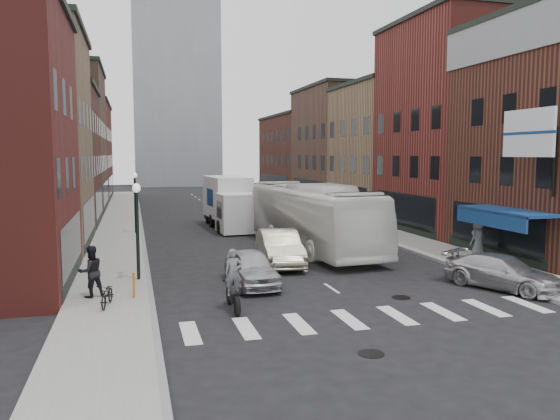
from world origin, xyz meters
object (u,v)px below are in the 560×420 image
object	(u,v)px
transit_bus	(311,217)
sedan_left_far	(279,248)
billboard_sign	(530,135)
streetlamp_far	(135,191)
ped_right_c	(478,238)
bike_rack	(134,285)
motorcycle_rider	(233,282)
curb_car	(502,272)
ped_left_solo	(91,271)
parked_bicycle	(107,295)
box_truck	(230,203)
sedan_left_near	(251,268)
streetlamp_near	(137,213)

from	to	relation	value
transit_bus	sedan_left_far	world-z (taller)	transit_bus
billboard_sign	streetlamp_far	bearing A→B (deg)	132.41
billboard_sign	ped_right_c	world-z (taller)	billboard_sign
bike_rack	motorcycle_rider	size ratio (longest dim) A/B	0.38
curb_car	motorcycle_rider	bearing A→B (deg)	155.41
billboard_sign	ped_left_solo	world-z (taller)	billboard_sign
ped_left_solo	parked_bicycle	bearing A→B (deg)	89.30
box_truck	parked_bicycle	xyz separation A→B (m)	(-7.68, -19.52, -1.26)
bike_rack	curb_car	distance (m)	14.26
box_truck	parked_bicycle	world-z (taller)	box_truck
sedan_left_near	ped_left_solo	xyz separation A→B (m)	(-6.11, -0.82, 0.37)
transit_bus	streetlamp_far	bearing A→B (deg)	134.68
billboard_sign	curb_car	distance (m)	5.99
streetlamp_near	bike_rack	xyz separation A→B (m)	(-0.20, -2.70, -2.36)
bike_rack	ped_left_solo	xyz separation A→B (m)	(-1.49, 0.23, 0.54)
sedan_left_far	curb_car	size ratio (longest dim) A/B	1.10
parked_bicycle	ped_right_c	distance (m)	18.31
curb_car	parked_bicycle	size ratio (longest dim) A/B	2.99
sedan_left_near	sedan_left_far	world-z (taller)	sedan_left_far
sedan_left_far	streetlamp_near	bearing A→B (deg)	-157.23
ped_left_solo	sedan_left_near	bearing A→B (deg)	163.66
sedan_left_far	ped_left_solo	distance (m)	9.42
bike_rack	box_truck	size ratio (longest dim) A/B	0.09
streetlamp_far	parked_bicycle	world-z (taller)	streetlamp_far
streetlamp_far	transit_bus	bearing A→B (deg)	-41.12
bike_rack	sedan_left_far	size ratio (longest dim) A/B	0.16
curb_car	parked_bicycle	world-z (taller)	curb_car
billboard_sign	sedan_left_near	world-z (taller)	billboard_sign
ped_right_c	box_truck	bearing A→B (deg)	-72.99
streetlamp_far	bike_rack	world-z (taller)	streetlamp_far
bike_rack	sedan_left_far	xyz separation A→B (m)	(6.80, 4.70, 0.28)
ped_right_c	sedan_left_near	bearing A→B (deg)	-6.14
ped_right_c	bike_rack	bearing A→B (deg)	-5.56
billboard_sign	bike_rack	size ratio (longest dim) A/B	4.62
motorcycle_rider	curb_car	distance (m)	10.83
streetlamp_far	ped_left_solo	distance (m)	16.65
billboard_sign	curb_car	bearing A→B (deg)	-147.89
box_truck	sedan_left_far	distance (m)	13.67
motorcycle_rider	curb_car	size ratio (longest dim) A/B	0.46
streetlamp_far	bike_rack	size ratio (longest dim) A/B	5.14
transit_bus	parked_bicycle	bearing A→B (deg)	-141.71
ped_left_solo	streetlamp_far	bearing A→B (deg)	-119.83
transit_bus	curb_car	distance (m)	11.53
motorcycle_rider	parked_bicycle	size ratio (longest dim) A/B	1.38
curb_car	transit_bus	bearing A→B (deg)	87.36
curb_car	ped_left_solo	world-z (taller)	ped_left_solo
streetlamp_near	ped_left_solo	bearing A→B (deg)	-124.34
streetlamp_near	motorcycle_rider	distance (m)	6.16
motorcycle_rider	streetlamp_near	bearing A→B (deg)	125.14
motorcycle_rider	sedan_left_near	xyz separation A→B (m)	(1.35, 3.33, -0.27)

